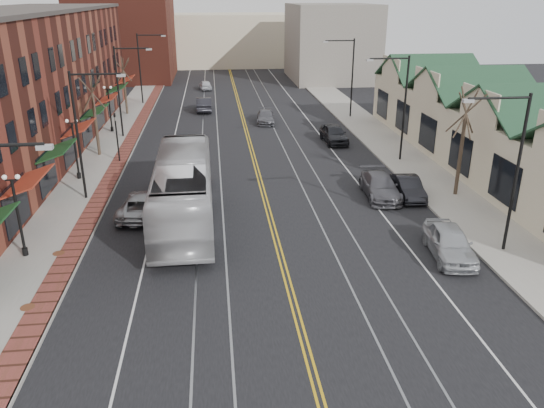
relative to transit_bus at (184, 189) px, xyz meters
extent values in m
plane|color=black|center=(5.00, -12.10, -1.89)|extent=(160.00, 160.00, 0.00)
cube|color=gray|center=(-7.00, 7.90, -1.81)|extent=(4.00, 120.00, 0.15)
cube|color=gray|center=(17.00, 7.90, -1.81)|extent=(4.00, 120.00, 0.15)
cube|color=maroon|center=(-14.00, 14.90, 3.61)|extent=(10.00, 50.00, 11.00)
cube|color=beige|center=(23.00, 7.90, 0.41)|extent=(8.00, 36.00, 4.60)
cube|color=maroon|center=(-11.00, 57.90, 5.11)|extent=(14.00, 18.00, 14.00)
cube|color=beige|center=(5.00, 72.90, 2.61)|extent=(22.00, 14.00, 9.00)
cube|color=slate|center=(20.00, 52.90, 3.61)|extent=(12.00, 16.00, 11.00)
cube|color=#999999|center=(-3.50, -12.10, 5.96)|extent=(0.50, 0.25, 0.15)
cylinder|color=black|center=(-6.50, 3.90, 2.26)|extent=(0.16, 0.16, 8.00)
cylinder|color=black|center=(-5.00, 3.90, 6.06)|extent=(3.00, 0.12, 0.12)
cube|color=#999999|center=(-3.50, 3.90, 5.96)|extent=(0.50, 0.25, 0.15)
cylinder|color=black|center=(-6.50, 19.90, 2.26)|extent=(0.16, 0.16, 8.00)
cylinder|color=black|center=(-5.00, 19.90, 6.06)|extent=(3.00, 0.12, 0.12)
cube|color=#999999|center=(-3.50, 19.90, 5.96)|extent=(0.50, 0.25, 0.15)
cylinder|color=black|center=(-6.50, 35.90, 2.26)|extent=(0.16, 0.16, 8.00)
cylinder|color=black|center=(-5.00, 35.90, 6.06)|extent=(3.00, 0.12, 0.12)
cube|color=#999999|center=(-3.50, 35.90, 5.96)|extent=(0.50, 0.25, 0.15)
cylinder|color=black|center=(16.50, -6.10, 2.26)|extent=(0.16, 0.16, 8.00)
cylinder|color=black|center=(15.00, -6.10, 6.06)|extent=(3.00, 0.12, 0.12)
cube|color=#999999|center=(13.50, -6.10, 5.96)|extent=(0.50, 0.25, 0.15)
cylinder|color=black|center=(16.50, 9.90, 2.26)|extent=(0.16, 0.16, 8.00)
cylinder|color=black|center=(15.00, 9.90, 6.06)|extent=(3.00, 0.12, 0.12)
cube|color=#999999|center=(13.50, 9.90, 5.96)|extent=(0.50, 0.25, 0.15)
cylinder|color=black|center=(16.50, 25.90, 2.26)|extent=(0.16, 0.16, 8.00)
cylinder|color=black|center=(15.00, 25.90, 6.06)|extent=(3.00, 0.12, 0.12)
cube|color=#999999|center=(13.50, 25.90, 5.96)|extent=(0.50, 0.25, 0.15)
cylinder|color=black|center=(-7.80, -4.10, -1.54)|extent=(0.28, 0.28, 0.40)
cylinder|color=black|center=(-7.80, -4.10, 0.26)|extent=(0.14, 0.14, 4.00)
cube|color=black|center=(-7.80, -4.10, 2.26)|extent=(0.60, 0.06, 0.06)
sphere|color=white|center=(-8.10, -4.10, 2.41)|extent=(0.24, 0.24, 0.24)
sphere|color=white|center=(-7.50, -4.10, 2.41)|extent=(0.24, 0.24, 0.24)
cylinder|color=black|center=(-7.80, 7.90, -1.54)|extent=(0.28, 0.28, 0.40)
cylinder|color=black|center=(-7.80, 7.90, 0.26)|extent=(0.14, 0.14, 4.00)
cube|color=black|center=(-7.80, 7.90, 2.26)|extent=(0.60, 0.06, 0.06)
sphere|color=white|center=(-8.10, 7.90, 2.41)|extent=(0.24, 0.24, 0.24)
sphere|color=white|center=(-7.50, 7.90, 2.41)|extent=(0.24, 0.24, 0.24)
cylinder|color=black|center=(-7.80, 21.90, -1.54)|extent=(0.28, 0.28, 0.40)
cylinder|color=black|center=(-7.80, 21.90, 0.26)|extent=(0.14, 0.14, 4.00)
cube|color=black|center=(-7.80, 21.90, 2.26)|extent=(0.60, 0.06, 0.06)
sphere|color=white|center=(-8.10, 21.90, 2.41)|extent=(0.24, 0.24, 0.24)
sphere|color=white|center=(-7.50, 21.90, 2.41)|extent=(0.24, 0.24, 0.24)
cylinder|color=#382B21|center=(-7.50, 13.90, 0.71)|extent=(0.24, 0.24, 4.90)
cylinder|color=#382B21|center=(-7.50, 13.90, 3.26)|extent=(0.58, 1.37, 2.90)
cylinder|color=#382B21|center=(-7.50, 13.90, 3.26)|extent=(1.60, 0.66, 2.78)
cylinder|color=#382B21|center=(-7.50, 13.90, 3.26)|extent=(0.53, 1.23, 2.96)
cylinder|color=#382B21|center=(-7.50, 13.90, 3.26)|extent=(1.69, 1.03, 2.64)
cylinder|color=#382B21|center=(-7.50, 13.90, 3.26)|extent=(1.78, 1.29, 2.48)
cylinder|color=#382B21|center=(-7.50, 29.90, 0.54)|extent=(0.24, 0.24, 4.55)
cylinder|color=#382B21|center=(-7.50, 29.90, 2.91)|extent=(0.55, 1.28, 2.69)
cylinder|color=#382B21|center=(-7.50, 29.90, 2.91)|extent=(1.49, 0.62, 2.58)
cylinder|color=#382B21|center=(-7.50, 29.90, 2.91)|extent=(0.50, 1.15, 2.75)
cylinder|color=#382B21|center=(-7.50, 29.90, 2.91)|extent=(1.57, 0.97, 2.45)
cylinder|color=#382B21|center=(-7.50, 29.90, 2.91)|extent=(1.66, 1.20, 2.30)
cylinder|color=#382B21|center=(17.50, 1.90, 0.89)|extent=(0.24, 0.24, 5.25)
cylinder|color=#382B21|center=(17.50, 1.90, 3.61)|extent=(0.61, 1.46, 3.10)
cylinder|color=#382B21|center=(17.50, 1.90, 3.61)|extent=(1.70, 0.70, 2.97)
cylinder|color=#382B21|center=(17.50, 1.90, 3.61)|extent=(0.56, 1.31, 3.17)
cylinder|color=#382B21|center=(17.50, 1.90, 3.61)|extent=(1.80, 1.10, 2.82)
cylinder|color=#382B21|center=(17.50, 1.90, 3.61)|extent=(1.90, 1.37, 2.65)
cylinder|color=#592D19|center=(-6.20, -9.10, -1.73)|extent=(0.60, 0.60, 0.02)
cylinder|color=#592D19|center=(-6.20, -4.10, -1.73)|extent=(0.60, 0.60, 0.02)
cylinder|color=black|center=(-5.60, 11.90, -0.14)|extent=(0.12, 0.12, 3.20)
imported|color=black|center=(-5.60, 11.90, 1.61)|extent=(0.18, 0.15, 0.90)
imported|color=silver|center=(0.00, 0.00, 0.00)|extent=(3.36, 13.60, 3.78)
imported|color=#9B9DA1|center=(-2.50, 0.85, -1.18)|extent=(2.95, 5.37, 1.42)
imported|color=#B0B3B7|center=(13.43, -6.34, -1.09)|extent=(2.43, 4.86, 1.59)
imported|color=black|center=(14.30, 2.05, -1.21)|extent=(1.67, 4.18, 1.35)
imported|color=#59585F|center=(12.50, 2.32, -1.15)|extent=(2.38, 5.18, 1.47)
imported|color=black|center=(12.50, 16.04, -1.09)|extent=(2.05, 4.73, 1.59)
imported|color=black|center=(0.87, 30.97, -1.11)|extent=(1.72, 4.74, 1.55)
imported|color=#5B5C62|center=(7.20, 24.42, -1.25)|extent=(2.17, 4.52, 1.27)
imported|color=silver|center=(0.92, 45.49, -1.24)|extent=(2.02, 4.00, 1.31)
camera|label=1|loc=(1.91, -29.18, 10.53)|focal=35.00mm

